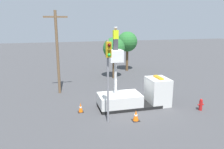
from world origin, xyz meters
The scene contains 10 objects.
ground_plane centered at (0.00, 0.00, 0.00)m, with size 120.00×120.00×0.00m, color #424244.
bucket_truck centered at (0.60, 0.00, 0.95)m, with size 5.94×2.14×4.78m.
worker centered at (-1.18, 0.00, 5.66)m, with size 0.40×0.26×1.75m.
traffic_light_pole centered at (-2.34, -2.41, 4.09)m, with size 0.34×0.57×5.81m.
fire_hydrant centered at (5.30, -2.09, 0.47)m, with size 0.50×0.26×0.96m.
traffic_cone_rear centered at (-4.02, -0.08, 0.36)m, with size 0.43×0.43×0.76m.
traffic_cone_curbside centered at (-0.38, -2.58, 0.38)m, with size 0.52×0.52×0.79m.
tree_left_bg centered at (1.22, 9.47, 3.68)m, with size 2.68×2.68×5.06m.
tree_right_bg centered at (4.13, 13.10, 4.09)m, with size 2.79×2.79×5.54m.
utility_pole centered at (-5.49, 5.18, 4.28)m, with size 2.20×0.26×7.92m.
Camera 1 is at (-5.63, -16.10, 6.95)m, focal length 35.00 mm.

